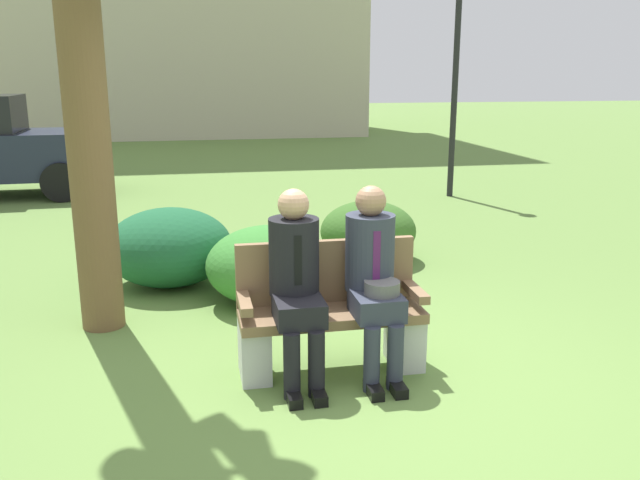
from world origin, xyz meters
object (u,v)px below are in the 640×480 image
Objects in this scene: park_bench at (330,315)px; street_lamp at (456,60)px; shrub_near_bench at (169,247)px; shrub_mid_lawn at (269,265)px; seated_man_right at (373,272)px; seated_man_left at (296,277)px; shrub_far_lawn at (368,231)px.

street_lamp reaches higher than park_bench.
shrub_near_bench is 1.08× the size of shrub_mid_lawn.
shrub_near_bench is 6.34m from street_lamp.
seated_man_right is at bearing -116.47° from street_lamp.
shrub_near_bench is (-1.15, 2.16, -0.01)m from park_bench.
street_lamp is (3.66, 4.71, 1.89)m from shrub_mid_lawn.
seated_man_right is at bearing -0.59° from seated_man_left.
shrub_near_bench is at bearing 111.43° from seated_man_left.
shrub_mid_lawn is 1.71m from shrub_far_lawn.
street_lamp is (3.13, 6.29, 1.51)m from seated_man_right.
shrub_mid_lawn is 6.26m from street_lamp.
shrub_mid_lawn is 1.06× the size of shrub_far_lawn.
seated_man_right is (0.28, -0.12, 0.34)m from park_bench.
seated_man_left is 7.43m from street_lamp.
park_bench is 2.44m from shrub_near_bench.
seated_man_right reaches higher than shrub_mid_lawn.
shrub_near_bench is (-0.89, 2.27, -0.35)m from seated_man_left.
shrub_far_lawn is 0.29× the size of street_lamp.
seated_man_right is 2.87m from shrub_far_lawn.
seated_man_right is 2.71m from shrub_near_bench.
street_lamp reaches higher than seated_man_left.
shrub_far_lawn is (1.25, 1.17, -0.02)m from shrub_mid_lawn.
street_lamp reaches higher than seated_man_right.
shrub_far_lawn is (1.00, 2.62, -0.06)m from park_bench.
seated_man_left is 2.47m from shrub_near_bench.
shrub_mid_lawn is at bearing -137.03° from shrub_far_lawn.
street_lamp is (3.41, 6.17, 1.85)m from park_bench.
seated_man_right is at bearing -104.74° from shrub_far_lawn.
street_lamp is at bearing 59.77° from seated_man_left.
park_bench is at bearing -118.92° from street_lamp.
seated_man_right is 1.07× the size of shrub_near_bench.
seated_man_right is 1.15× the size of shrub_mid_lawn.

